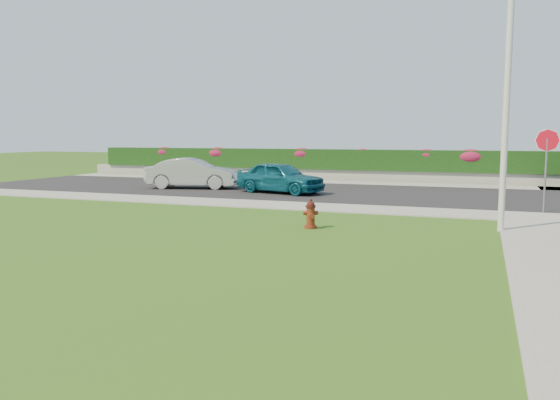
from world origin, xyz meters
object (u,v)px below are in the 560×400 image
at_px(utility_pole, 506,118).
at_px(fire_hydrant, 311,215).
at_px(sedan_teal, 280,177).
at_px(stop_sign, 547,150).
at_px(sedan_silver, 193,173).

bearing_deg(utility_pole, fire_hydrant, -164.86).
distance_m(sedan_teal, stop_sign, 10.30).
distance_m(sedan_silver, stop_sign, 14.76).
bearing_deg(stop_sign, sedan_teal, -176.40).
relative_size(sedan_silver, stop_sign, 1.57).
bearing_deg(utility_pole, stop_sign, 70.95).
xyz_separation_m(fire_hydrant, sedan_silver, (-8.28, 8.41, 0.36)).
bearing_deg(fire_hydrant, sedan_silver, 109.58).
distance_m(fire_hydrant, stop_sign, 8.17).
xyz_separation_m(sedan_teal, stop_sign, (9.86, -2.67, 1.29)).
relative_size(sedan_teal, sedan_silver, 0.93).
distance_m(fire_hydrant, sedan_teal, 8.75).
xyz_separation_m(fire_hydrant, sedan_teal, (-3.79, 7.88, 0.33)).
height_order(fire_hydrant, stop_sign, stop_sign).
height_order(fire_hydrant, sedan_silver, sedan_silver).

